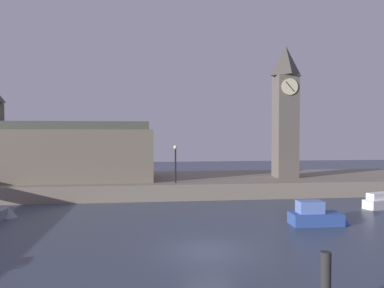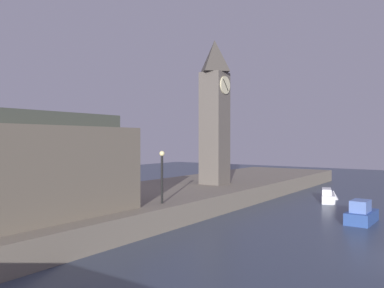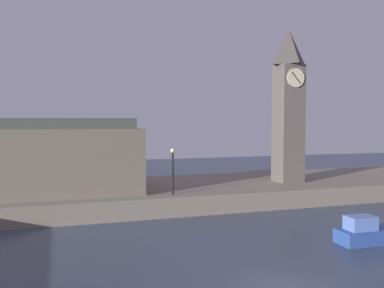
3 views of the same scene
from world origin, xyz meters
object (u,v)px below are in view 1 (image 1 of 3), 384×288
object	(u,v)px
clock_tower	(285,109)
boat_tour_blue	(320,216)
parliament_hall	(64,151)
streetlamp	(175,159)
mooring_post_right	(326,283)

from	to	relation	value
clock_tower	boat_tour_blue	world-z (taller)	clock_tower
parliament_hall	streetlamp	world-z (taller)	parliament_hall
mooring_post_right	parliament_hall	bearing A→B (deg)	119.20
clock_tower	streetlamp	distance (m)	13.24
mooring_post_right	boat_tour_blue	bearing A→B (deg)	64.84
boat_tour_blue	mooring_post_right	bearing A→B (deg)	-115.16
clock_tower	parliament_hall	size ratio (longest dim) A/B	0.82
parliament_hall	mooring_post_right	distance (m)	29.76
streetlamp	boat_tour_blue	xyz separation A→B (m)	(8.98, -10.76, -3.15)
streetlamp	mooring_post_right	size ratio (longest dim) A/B	1.65
clock_tower	streetlamp	world-z (taller)	clock_tower
streetlamp	mooring_post_right	world-z (taller)	streetlamp
clock_tower	mooring_post_right	distance (m)	27.92
clock_tower	boat_tour_blue	xyz separation A→B (m)	(-2.89, -13.93, -8.09)
mooring_post_right	streetlamp	bearing A→B (deg)	98.97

